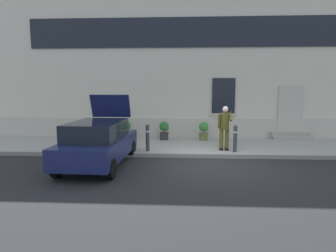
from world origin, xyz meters
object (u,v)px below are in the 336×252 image
planter_cream (126,129)px  bollard_near_person (235,137)px  person_on_phone (225,125)px  planter_terracotta (89,129)px  planter_charcoal (164,130)px  hatchback_car_navy (99,142)px  bollard_far_left (148,137)px  planter_olive (204,131)px

planter_cream → bollard_near_person: bearing=-29.7°
person_on_phone → planter_terracotta: (-6.20, 2.55, -0.54)m
planter_charcoal → person_on_phone: bearing=-42.1°
hatchback_car_navy → planter_cream: bearing=89.3°
hatchback_car_navy → planter_terracotta: hatchback_car_navy is taller
planter_charcoal → bollard_far_left: bearing=-100.9°
person_on_phone → planter_charcoal: 3.41m
planter_cream → planter_charcoal: same height
planter_charcoal → planter_olive: (1.85, -0.04, 0.00)m
bollard_near_person → planter_cream: bollard_near_person is taller
bollard_near_person → bollard_far_left: bearing=180.0°
hatchback_car_navy → planter_olive: size_ratio=4.79×
bollard_near_person → bollard_far_left: size_ratio=1.00×
hatchback_car_navy → planter_olive: bearing=47.6°
planter_charcoal → planter_terracotta: bearing=175.5°
bollard_far_left → planter_charcoal: bearing=79.1°
hatchback_car_navy → person_on_phone: hatchback_car_navy is taller
bollard_near_person → planter_charcoal: (-2.87, 2.49, -0.11)m
bollard_far_left → planter_terracotta: size_ratio=1.22×
bollard_near_person → planter_olive: (-1.02, 2.45, -0.11)m
person_on_phone → planter_cream: 5.03m
bollard_near_person → person_on_phone: 0.62m
bollard_far_left → planter_cream: 3.03m
hatchback_car_navy → planter_charcoal: 4.57m
planter_terracotta → planter_olive: (5.55, -0.33, 0.00)m
planter_cream → bollard_far_left: bearing=-63.0°
bollard_far_left → bollard_near_person: bearing=0.0°
person_on_phone → hatchback_car_navy: bearing=-153.1°
bollard_near_person → planter_olive: 2.66m
planter_charcoal → planter_olive: same height
planter_cream → planter_olive: (3.70, -0.25, 0.00)m
hatchback_car_navy → bollard_far_left: 2.19m
hatchback_car_navy → planter_cream: size_ratio=4.79×
bollard_near_person → planter_terracotta: bollard_near_person is taller
hatchback_car_navy → planter_olive: 5.57m
hatchback_car_navy → bollard_near_person: size_ratio=3.94×
person_on_phone → planter_cream: size_ratio=2.03×
bollard_far_left → hatchback_car_navy: bearing=-130.6°
bollard_far_left → planter_terracotta: (-3.22, 2.78, -0.11)m
hatchback_car_navy → bollard_near_person: bearing=19.2°
planter_cream → planter_olive: size_ratio=1.00×
bollard_far_left → planter_charcoal: (0.48, 2.49, -0.11)m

